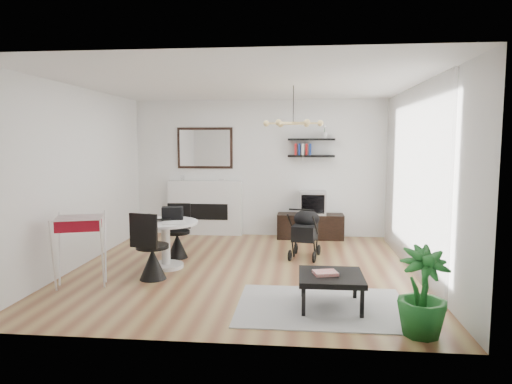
# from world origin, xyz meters

# --- Properties ---
(floor) EXTENTS (5.00, 5.00, 0.00)m
(floor) POSITION_xyz_m (0.00, 0.00, 0.00)
(floor) COLOR brown
(floor) RESTS_ON ground
(ceiling) EXTENTS (5.00, 5.00, 0.00)m
(ceiling) POSITION_xyz_m (0.00, 0.00, 2.70)
(ceiling) COLOR white
(ceiling) RESTS_ON wall_back
(wall_back) EXTENTS (5.00, 0.00, 5.00)m
(wall_back) POSITION_xyz_m (0.00, 2.50, 1.35)
(wall_back) COLOR white
(wall_back) RESTS_ON floor
(wall_left) EXTENTS (0.00, 5.00, 5.00)m
(wall_left) POSITION_xyz_m (-2.50, 0.00, 1.35)
(wall_left) COLOR white
(wall_left) RESTS_ON floor
(wall_right) EXTENTS (0.00, 5.00, 5.00)m
(wall_right) POSITION_xyz_m (2.50, 0.00, 1.35)
(wall_right) COLOR white
(wall_right) RESTS_ON floor
(sheer_curtain) EXTENTS (0.04, 3.60, 2.60)m
(sheer_curtain) POSITION_xyz_m (2.40, 0.20, 1.35)
(sheer_curtain) COLOR white
(sheer_curtain) RESTS_ON wall_right
(fireplace) EXTENTS (1.50, 0.17, 2.16)m
(fireplace) POSITION_xyz_m (-1.10, 2.42, 0.69)
(fireplace) COLOR white
(fireplace) RESTS_ON floor
(shelf_lower) EXTENTS (0.90, 0.25, 0.04)m
(shelf_lower) POSITION_xyz_m (1.01, 2.37, 1.60)
(shelf_lower) COLOR black
(shelf_lower) RESTS_ON wall_back
(shelf_upper) EXTENTS (0.90, 0.25, 0.04)m
(shelf_upper) POSITION_xyz_m (1.01, 2.37, 1.92)
(shelf_upper) COLOR black
(shelf_upper) RESTS_ON wall_back
(pendant_lamp) EXTENTS (0.90, 0.90, 0.10)m
(pendant_lamp) POSITION_xyz_m (0.70, 0.30, 2.15)
(pendant_lamp) COLOR #E0C275
(pendant_lamp) RESTS_ON ceiling
(tv_console) EXTENTS (1.28, 0.45, 0.48)m
(tv_console) POSITION_xyz_m (1.01, 2.27, 0.24)
(tv_console) COLOR black
(tv_console) RESTS_ON floor
(crt_tv) EXTENTS (0.51, 0.45, 0.45)m
(crt_tv) POSITION_xyz_m (1.05, 2.26, 0.70)
(crt_tv) COLOR silver
(crt_tv) RESTS_ON tv_console
(dining_table) EXTENTS (0.96, 0.96, 0.70)m
(dining_table) POSITION_xyz_m (-1.18, -0.03, 0.46)
(dining_table) COLOR white
(dining_table) RESTS_ON floor
(laptop) EXTENTS (0.42, 0.35, 0.03)m
(laptop) POSITION_xyz_m (-1.25, -0.08, 0.72)
(laptop) COLOR black
(laptop) RESTS_ON dining_table
(black_bag) EXTENTS (0.35, 0.26, 0.19)m
(black_bag) POSITION_xyz_m (-1.12, 0.16, 0.80)
(black_bag) COLOR black
(black_bag) RESTS_ON dining_table
(newspaper) EXTENTS (0.41, 0.37, 0.01)m
(newspaper) POSITION_xyz_m (-1.01, -0.16, 0.71)
(newspaper) COLOR white
(newspaper) RESTS_ON dining_table
(drinking_glass) EXTENTS (0.05, 0.05, 0.09)m
(drinking_glass) POSITION_xyz_m (-1.47, 0.10, 0.75)
(drinking_glass) COLOR white
(drinking_glass) RESTS_ON dining_table
(chair_far) EXTENTS (0.41, 0.43, 0.87)m
(chair_far) POSITION_xyz_m (-1.16, 0.57, 0.27)
(chair_far) COLOR black
(chair_far) RESTS_ON floor
(chair_near) EXTENTS (0.47, 0.49, 0.94)m
(chair_near) POSITION_xyz_m (-1.19, -0.63, 0.30)
(chair_near) COLOR black
(chair_near) RESTS_ON floor
(drying_rack) EXTENTS (0.78, 0.75, 0.93)m
(drying_rack) POSITION_xyz_m (-2.01, -1.01, 0.49)
(drying_rack) COLOR white
(drying_rack) RESTS_ON floor
(stroller) EXTENTS (0.55, 0.75, 0.86)m
(stroller) POSITION_xyz_m (0.90, 0.81, 0.37)
(stroller) COLOR black
(stroller) RESTS_ON floor
(rug) EXTENTS (1.93, 1.39, 0.01)m
(rug) POSITION_xyz_m (1.08, -1.46, 0.01)
(rug) COLOR gray
(rug) RESTS_ON floor
(coffee_table) EXTENTS (0.73, 0.73, 0.37)m
(coffee_table) POSITION_xyz_m (1.18, -1.45, 0.34)
(coffee_table) COLOR black
(coffee_table) RESTS_ON rug
(magazines) EXTENTS (0.30, 0.26, 0.04)m
(magazines) POSITION_xyz_m (1.11, -1.46, 0.40)
(magazines) COLOR red
(magazines) RESTS_ON coffee_table
(potted_plant) EXTENTS (0.58, 0.58, 0.87)m
(potted_plant) POSITION_xyz_m (2.01, -2.13, 0.44)
(potted_plant) COLOR #1B6122
(potted_plant) RESTS_ON floor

